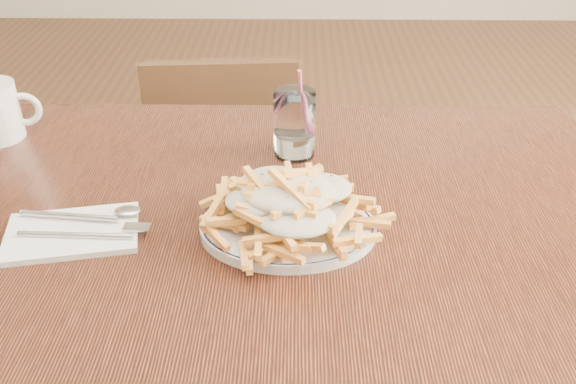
{
  "coord_description": "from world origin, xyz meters",
  "views": [
    {
      "loc": [
        0.05,
        -0.82,
        1.29
      ],
      "look_at": [
        0.04,
        -0.05,
        0.82
      ],
      "focal_mm": 40.0,
      "sensor_mm": 36.0,
      "label": 1
    }
  ],
  "objects_px": {
    "chair_far": "(227,172)",
    "water_glass": "(295,128)",
    "loaded_fries": "(288,199)",
    "table": "(264,253)",
    "fries_plate": "(288,228)"
  },
  "relations": [
    {
      "from": "chair_far",
      "to": "water_glass",
      "type": "xyz_separation_m",
      "value": [
        0.18,
        -0.47,
        0.36
      ]
    },
    {
      "from": "loaded_fries",
      "to": "water_glass",
      "type": "relative_size",
      "value": 1.84
    },
    {
      "from": "chair_far",
      "to": "water_glass",
      "type": "bearing_deg",
      "value": -68.73
    },
    {
      "from": "table",
      "to": "chair_far",
      "type": "xyz_separation_m",
      "value": [
        -0.13,
        0.66,
        -0.23
      ]
    },
    {
      "from": "chair_far",
      "to": "loaded_fries",
      "type": "distance_m",
      "value": 0.82
    },
    {
      "from": "table",
      "to": "water_glass",
      "type": "distance_m",
      "value": 0.23
    },
    {
      "from": "table",
      "to": "water_glass",
      "type": "xyz_separation_m",
      "value": [
        0.05,
        0.19,
        0.13
      ]
    },
    {
      "from": "loaded_fries",
      "to": "water_glass",
      "type": "height_order",
      "value": "water_glass"
    },
    {
      "from": "fries_plate",
      "to": "water_glass",
      "type": "height_order",
      "value": "water_glass"
    },
    {
      "from": "chair_far",
      "to": "loaded_fries",
      "type": "height_order",
      "value": "loaded_fries"
    },
    {
      "from": "chair_far",
      "to": "water_glass",
      "type": "distance_m",
      "value": 0.61
    },
    {
      "from": "fries_plate",
      "to": "loaded_fries",
      "type": "relative_size",
      "value": 1.05
    },
    {
      "from": "loaded_fries",
      "to": "chair_far",
      "type": "bearing_deg",
      "value": 103.77
    },
    {
      "from": "table",
      "to": "water_glass",
      "type": "relative_size",
      "value": 7.47
    },
    {
      "from": "chair_far",
      "to": "loaded_fries",
      "type": "xyz_separation_m",
      "value": [
        0.17,
        -0.71,
        0.36
      ]
    }
  ]
}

